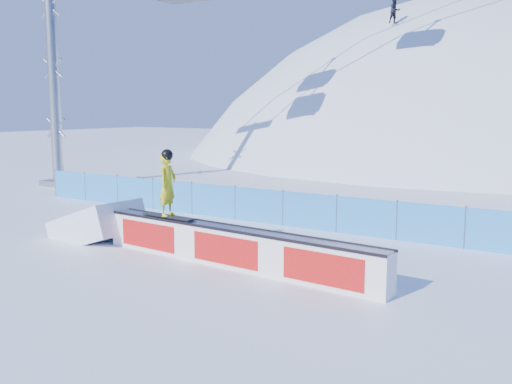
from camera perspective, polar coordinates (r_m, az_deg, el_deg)
The scene contains 6 objects.
ground at distance 16.59m, azimuth -8.25°, elevation -5.60°, with size 160.00×160.00×0.00m, color white.
snow_hill at distance 59.33m, azimuth 20.90°, elevation -13.99°, with size 64.00×64.00×64.00m.
safety_fence at distance 19.99m, azimuth 0.25°, elevation -1.37°, with size 22.05×0.05×1.30m.
rail_box at distance 14.46m, azimuth -2.44°, elevation -5.54°, with size 8.59×1.14×1.03m.
snow_ramp at distance 18.34m, azimuth -15.57°, elevation -4.48°, with size 2.64×1.76×0.99m, color white, non-canonical shape.
snowboarder at distance 15.68m, azimuth -8.83°, elevation 0.81°, with size 1.80×0.68×1.86m.
Camera 1 is at (10.68, -12.07, 3.97)m, focal length 40.00 mm.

